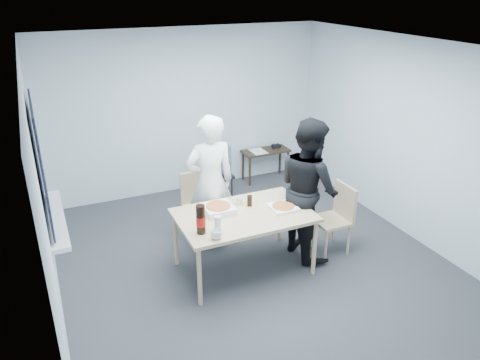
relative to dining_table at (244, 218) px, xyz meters
name	(u,v)px	position (x,y,z in m)	size (l,w,h in m)	color
room	(43,171)	(-2.03, 0.49, 0.75)	(5.00, 5.00, 5.00)	#313137
dining_table	(244,218)	(0.00, 0.00, 0.00)	(1.54, 0.98, 0.75)	tan
chair_far	(198,200)	(-0.20, 1.03, -0.18)	(0.42, 0.42, 0.89)	tan
chair_right	(337,214)	(1.27, -0.07, -0.18)	(0.42, 0.42, 0.89)	tan
person_white	(210,183)	(-0.15, 0.70, 0.19)	(0.65, 0.42, 1.77)	white
person_black	(309,188)	(0.89, 0.05, 0.19)	(0.86, 0.47, 1.77)	black
side_table	(266,154)	(1.49, 2.37, -0.23)	(0.81, 0.36, 0.54)	#2F2317
stool	(220,181)	(0.40, 1.78, -0.30)	(0.36, 0.36, 0.50)	black
backpack	(220,161)	(0.40, 1.77, 0.03)	(0.32, 0.23, 0.44)	slate
pizza_box_a	(218,209)	(-0.25, 0.17, 0.10)	(0.34, 0.34, 0.08)	white
pizza_box_b	(283,207)	(0.48, -0.07, 0.08)	(0.30, 0.30, 0.04)	white
mug_a	(216,234)	(-0.49, -0.39, 0.11)	(0.12, 0.12, 0.10)	white
mug_b	(239,200)	(0.05, 0.26, 0.11)	(0.10, 0.10, 0.09)	white
cola_glass	(250,201)	(0.15, 0.16, 0.13)	(0.06, 0.06, 0.13)	black
soda_bottle	(201,220)	(-0.60, -0.22, 0.22)	(0.10, 0.10, 0.33)	black
plastic_cups	(218,224)	(-0.42, -0.25, 0.15)	(0.07, 0.07, 0.18)	silver
rubber_band	(278,218)	(0.31, -0.26, 0.06)	(0.05, 0.05, 0.00)	red
papers	(258,151)	(1.34, 2.35, -0.15)	(0.24, 0.32, 0.01)	white
black_box	(276,146)	(1.71, 2.40, -0.12)	(0.14, 0.10, 0.06)	black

